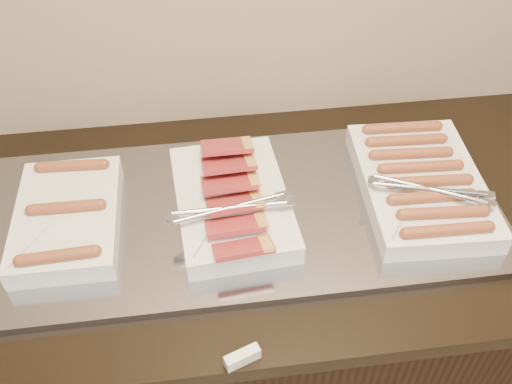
# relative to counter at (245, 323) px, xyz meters

# --- Properties ---
(counter) EXTENTS (2.06, 0.76, 0.90)m
(counter) POSITION_rel_counter_xyz_m (0.00, 0.00, 0.00)
(counter) COLOR black
(counter) RESTS_ON ground
(warming_tray) EXTENTS (1.20, 0.50, 0.02)m
(warming_tray) POSITION_rel_counter_xyz_m (-0.02, 0.00, 0.46)
(warming_tray) COLOR gray
(warming_tray) RESTS_ON counter
(dish_left) EXTENTS (0.22, 0.32, 0.07)m
(dish_left) POSITION_rel_counter_xyz_m (-0.38, -0.00, 0.50)
(dish_left) COLOR silver
(dish_left) RESTS_ON warming_tray
(dish_center) EXTENTS (0.27, 0.38, 0.09)m
(dish_center) POSITION_rel_counter_xyz_m (-0.02, -0.00, 0.50)
(dish_center) COLOR silver
(dish_center) RESTS_ON warming_tray
(dish_right) EXTENTS (0.28, 0.41, 0.08)m
(dish_right) POSITION_rel_counter_xyz_m (0.41, -0.00, 0.50)
(dish_right) COLOR silver
(dish_right) RESTS_ON warming_tray
(label_holder) EXTENTS (0.07, 0.04, 0.03)m
(label_holder) POSITION_rel_counter_xyz_m (-0.04, -0.36, 0.46)
(label_holder) COLOR silver
(label_holder) RESTS_ON counter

